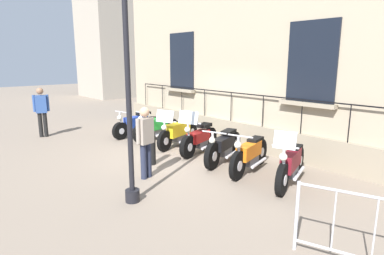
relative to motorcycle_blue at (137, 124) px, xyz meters
The scene contains 14 objects.
ground_plane 3.12m from the motorcycle_blue, 85.71° to the left, with size 60.00×60.00×0.00m, color gray.
building_facade 5.02m from the motorcycle_blue, 122.84° to the left, with size 0.82×11.72×7.92m.
motorcycle_blue is the anchor object (origin of this frame).
motorcycle_green 0.94m from the motorcycle_blue, 102.68° to the left, with size 2.02×0.68×1.02m.
motorcycle_yellow 2.10m from the motorcycle_blue, 96.54° to the left, with size 2.10×0.95×1.24m.
motorcycle_red 3.12m from the motorcycle_blue, 93.71° to the left, with size 1.89×0.87×1.33m.
motorcycle_black 4.18m from the motorcycle_blue, 91.76° to the left, with size 2.03×0.93×0.95m.
motorcycle_orange 5.13m from the motorcycle_blue, 90.39° to the left, with size 2.00×0.78×1.03m.
motorcycle_maroon 6.24m from the motorcycle_blue, 90.89° to the left, with size 2.08×0.88×1.33m.
lamppost 6.23m from the motorcycle_blue, 57.38° to the left, with size 0.38×0.38×4.96m.
bollard 3.41m from the motorcycle_blue, 64.88° to the left, with size 0.19×0.19×0.91m.
pedestrian_standing 3.38m from the motorcycle_blue, 38.17° to the right, with size 0.51×0.33×1.75m.
pedestrian_walking 4.40m from the motorcycle_blue, 61.07° to the left, with size 0.52×0.29×1.67m.
distant_building 14.36m from the motorcycle_blue, 115.33° to the right, with size 4.36×4.21×8.49m.
Camera 1 is at (5.77, 6.82, 2.71)m, focal length 30.16 mm.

